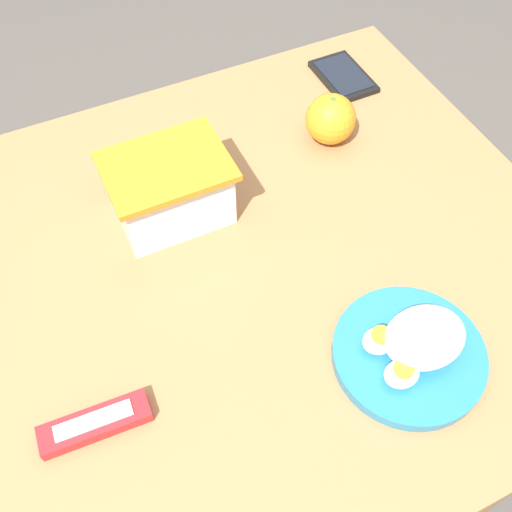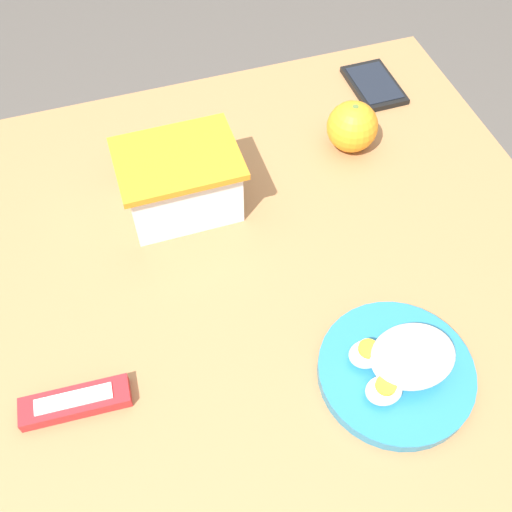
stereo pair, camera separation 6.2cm
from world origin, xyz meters
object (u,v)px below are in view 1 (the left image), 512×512
(candy_bar, at_px, (95,424))
(cell_phone, at_px, (343,76))
(orange_fruit, at_px, (331,119))
(rice_plate, at_px, (413,348))
(food_container, at_px, (170,192))

(candy_bar, bearing_deg, cell_phone, 36.48)
(orange_fruit, distance_m, rice_plate, 0.41)
(orange_fruit, distance_m, cell_phone, 0.16)
(food_container, xyz_separation_m, cell_phone, (0.39, 0.17, -0.04))
(rice_plate, distance_m, candy_bar, 0.40)
(food_container, relative_size, orange_fruit, 2.11)
(orange_fruit, distance_m, candy_bar, 0.58)
(food_container, distance_m, rice_plate, 0.40)
(orange_fruit, relative_size, candy_bar, 0.62)
(candy_bar, relative_size, cell_phone, 1.07)
(candy_bar, bearing_deg, rice_plate, -12.02)
(food_container, relative_size, rice_plate, 0.89)
(food_container, xyz_separation_m, orange_fruit, (0.29, 0.04, -0.01))
(rice_plate, bearing_deg, cell_phone, 68.52)
(food_container, bearing_deg, cell_phone, 23.01)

